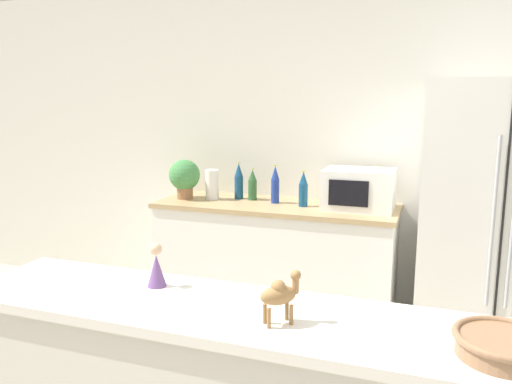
% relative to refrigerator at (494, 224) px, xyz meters
% --- Properties ---
extents(wall_back, '(8.00, 0.06, 2.55)m').
position_rel_refrigerator_xyz_m(wall_back, '(-0.95, 0.41, 0.39)').
color(wall_back, silver).
rests_on(wall_back, ground_plane).
extents(back_counter, '(1.77, 0.63, 0.90)m').
position_rel_refrigerator_xyz_m(back_counter, '(-1.46, 0.08, -0.43)').
color(back_counter, white).
rests_on(back_counter, ground_plane).
extents(refrigerator, '(0.89, 0.74, 1.77)m').
position_rel_refrigerator_xyz_m(refrigerator, '(0.00, 0.00, 0.00)').
color(refrigerator, silver).
rests_on(refrigerator, ground_plane).
extents(potted_plant, '(0.24, 0.24, 0.30)m').
position_rel_refrigerator_xyz_m(potted_plant, '(-2.18, 0.03, 0.19)').
color(potted_plant, '#9E6B47').
rests_on(potted_plant, back_counter).
extents(paper_towel_roll, '(0.10, 0.10, 0.23)m').
position_rel_refrigerator_xyz_m(paper_towel_roll, '(-1.97, 0.07, 0.13)').
color(paper_towel_roll, white).
rests_on(paper_towel_roll, back_counter).
extents(microwave, '(0.48, 0.37, 0.28)m').
position_rel_refrigerator_xyz_m(microwave, '(-0.86, 0.09, 0.15)').
color(microwave, white).
rests_on(microwave, back_counter).
extents(back_bottle_0, '(0.07, 0.07, 0.28)m').
position_rel_refrigerator_xyz_m(back_bottle_0, '(-1.79, 0.17, 0.15)').
color(back_bottle_0, navy).
rests_on(back_bottle_0, back_counter).
extents(back_bottle_1, '(0.07, 0.07, 0.26)m').
position_rel_refrigerator_xyz_m(back_bottle_1, '(-1.25, 0.05, 0.14)').
color(back_bottle_1, navy).
rests_on(back_bottle_1, back_counter).
extents(back_bottle_2, '(0.07, 0.07, 0.24)m').
position_rel_refrigerator_xyz_m(back_bottle_2, '(-1.67, 0.16, 0.13)').
color(back_bottle_2, '#2D6033').
rests_on(back_bottle_2, back_counter).
extents(back_bottle_3, '(0.06, 0.06, 0.28)m').
position_rel_refrigerator_xyz_m(back_bottle_3, '(-1.47, 0.10, 0.15)').
color(back_bottle_3, navy).
rests_on(back_bottle_3, back_counter).
extents(fruit_bowl, '(0.26, 0.26, 0.06)m').
position_rel_refrigerator_xyz_m(fruit_bowl, '(-0.18, -2.00, 0.12)').
color(fruit_bowl, '#8C6647').
rests_on(fruit_bowl, bar_counter).
extents(camel_figurine, '(0.12, 0.12, 0.16)m').
position_rel_refrigerator_xyz_m(camel_figurine, '(-0.79, -2.01, 0.18)').
color(camel_figurine, olive).
rests_on(camel_figurine, bar_counter).
extents(wise_man_figurine_blue, '(0.07, 0.07, 0.16)m').
position_rel_refrigerator_xyz_m(wise_man_figurine_blue, '(-1.31, -1.86, 0.16)').
color(wise_man_figurine_blue, '#6B4784').
rests_on(wise_man_figurine_blue, bar_counter).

